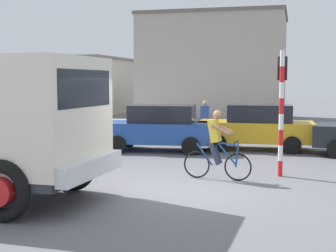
{
  "coord_description": "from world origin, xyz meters",
  "views": [
    {
      "loc": [
        2.35,
        -10.41,
        2.44
      ],
      "look_at": [
        -1.01,
        2.5,
        1.2
      ],
      "focal_mm": 52.26,
      "sensor_mm": 36.0,
      "label": 1
    }
  ],
  "objects_px": {
    "car_red_near": "(159,127)",
    "pedestrian_near_kerb": "(205,119)",
    "car_white_mid": "(257,127)",
    "cyclist": "(217,145)",
    "traffic_light_pole": "(282,95)"
  },
  "relations": [
    {
      "from": "cyclist",
      "to": "car_white_mid",
      "type": "distance_m",
      "value": 5.6
    },
    {
      "from": "cyclist",
      "to": "car_white_mid",
      "type": "xyz_separation_m",
      "value": [
        0.55,
        5.57,
        -0.05
      ]
    },
    {
      "from": "car_white_mid",
      "to": "pedestrian_near_kerb",
      "type": "xyz_separation_m",
      "value": [
        -2.32,
        2.51,
        0.03
      ]
    },
    {
      "from": "car_red_near",
      "to": "car_white_mid",
      "type": "relative_size",
      "value": 1.02
    },
    {
      "from": "car_red_near",
      "to": "pedestrian_near_kerb",
      "type": "distance_m",
      "value": 3.78
    },
    {
      "from": "traffic_light_pole",
      "to": "car_red_near",
      "type": "bearing_deg",
      "value": 140.02
    },
    {
      "from": "cyclist",
      "to": "traffic_light_pole",
      "type": "bearing_deg",
      "value": 30.03
    },
    {
      "from": "car_red_near",
      "to": "pedestrian_near_kerb",
      "type": "bearing_deg",
      "value": 75.58
    },
    {
      "from": "car_white_mid",
      "to": "cyclist",
      "type": "bearing_deg",
      "value": -95.67
    },
    {
      "from": "car_red_near",
      "to": "traffic_light_pole",
      "type": "bearing_deg",
      "value": -39.98
    },
    {
      "from": "cyclist",
      "to": "car_red_near",
      "type": "distance_m",
      "value": 5.18
    },
    {
      "from": "cyclist",
      "to": "car_white_mid",
      "type": "height_order",
      "value": "cyclist"
    },
    {
      "from": "car_red_near",
      "to": "car_white_mid",
      "type": "bearing_deg",
      "value": 19.46
    },
    {
      "from": "traffic_light_pole",
      "to": "cyclist",
      "type": "bearing_deg",
      "value": -149.97
    },
    {
      "from": "traffic_light_pole",
      "to": "car_red_near",
      "type": "distance_m",
      "value": 5.65
    }
  ]
}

